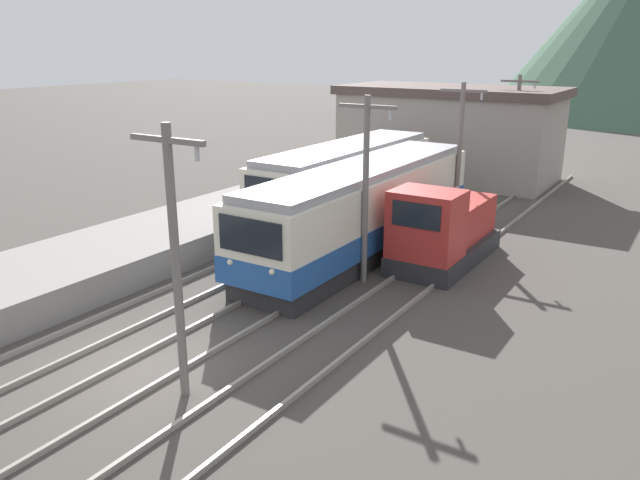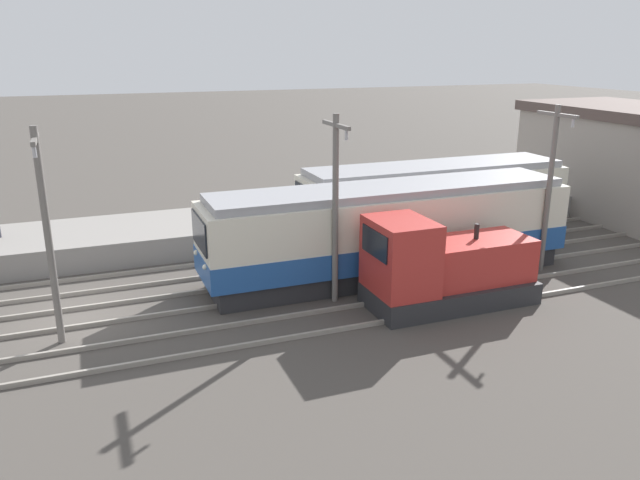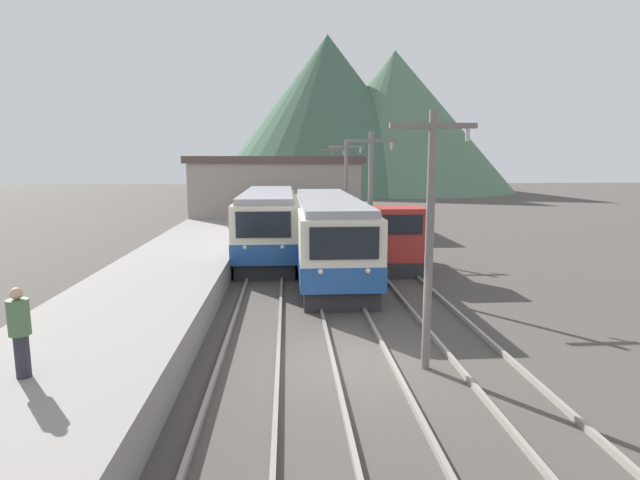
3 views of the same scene
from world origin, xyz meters
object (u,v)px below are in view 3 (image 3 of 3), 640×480
object	(u,v)px
commuter_train_center	(327,236)
catenary_mast_mid	(371,202)
catenary_mast_near	(430,231)
catenary_mast_distant	(333,183)
shunting_locomotive	(390,242)
catenary_mast_far	(346,190)
person_on_platform	(20,329)
commuter_train_left	(269,226)

from	to	relation	value
commuter_train_center	catenary_mast_mid	distance (m)	3.59
catenary_mast_near	catenary_mast_distant	distance (m)	25.25
catenary_mast_distant	shunting_locomotive	bearing A→B (deg)	-83.79
catenary_mast_far	person_on_platform	size ratio (longest dim) A/B	3.60
commuter_train_left	catenary_mast_far	size ratio (longest dim) A/B	1.88
catenary_mast_mid	catenary_mast_distant	xyz separation A→B (m)	(0.00, 16.83, 0.00)
shunting_locomotive	commuter_train_center	bearing A→B (deg)	-172.01
commuter_train_left	commuter_train_center	bearing A→B (deg)	-51.60
catenary_mast_near	catenary_mast_mid	size ratio (longest dim) A/B	1.00
catenary_mast_mid	person_on_platform	xyz separation A→B (m)	(-8.21, -10.67, -1.42)
commuter_train_center	catenary_mast_far	xyz separation A→B (m)	(1.51, 5.70, 1.79)
catenary_mast_mid	person_on_platform	distance (m)	13.54
shunting_locomotive	catenary_mast_far	xyz separation A→B (m)	(-1.49, 5.28, 2.17)
commuter_train_left	commuter_train_center	world-z (taller)	commuter_train_left
commuter_train_left	shunting_locomotive	world-z (taller)	commuter_train_left
person_on_platform	shunting_locomotive	bearing A→B (deg)	54.89
catenary_mast_near	person_on_platform	distance (m)	8.63
catenary_mast_distant	catenary_mast_far	bearing A→B (deg)	-90.00
commuter_train_left	catenary_mast_near	bearing A→B (deg)	-73.63
catenary_mast_mid	catenary_mast_distant	world-z (taller)	same
catenary_mast_mid	catenary_mast_far	bearing A→B (deg)	90.00
commuter_train_left	catenary_mast_mid	distance (m)	7.79
commuter_train_left	catenary_mast_mid	bearing A→B (deg)	-55.41
catenary_mast_mid	catenary_mast_far	xyz separation A→B (m)	(0.00, 8.42, 0.00)
commuter_train_center	shunting_locomotive	xyz separation A→B (m)	(3.00, 0.42, -0.38)
catenary_mast_far	person_on_platform	bearing A→B (deg)	-113.29
commuter_train_center	shunting_locomotive	world-z (taller)	commuter_train_center
catenary_mast_far	commuter_train_center	bearing A→B (deg)	-104.83
catenary_mast_mid	catenary_mast_distant	distance (m)	16.83
person_on_platform	commuter_train_left	bearing A→B (deg)	77.00
commuter_train_left	catenary_mast_mid	size ratio (longest dim) A/B	1.88
commuter_train_center	catenary_mast_mid	world-z (taller)	catenary_mast_mid
commuter_train_center	catenary_mast_distant	world-z (taller)	catenary_mast_distant
commuter_train_left	catenary_mast_distant	bearing A→B (deg)	67.85
commuter_train_left	person_on_platform	size ratio (longest dim) A/B	6.78
shunting_locomotive	catenary_mast_near	world-z (taller)	catenary_mast_near
catenary_mast_distant	person_on_platform	xyz separation A→B (m)	(-8.21, -27.50, -1.42)
person_on_platform	catenary_mast_distant	bearing A→B (deg)	73.37
commuter_train_center	person_on_platform	world-z (taller)	commuter_train_center
catenary_mast_distant	catenary_mast_near	bearing A→B (deg)	-90.00
catenary_mast_mid	shunting_locomotive	bearing A→B (deg)	64.58
catenary_mast_near	catenary_mast_distant	size ratio (longest dim) A/B	1.00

